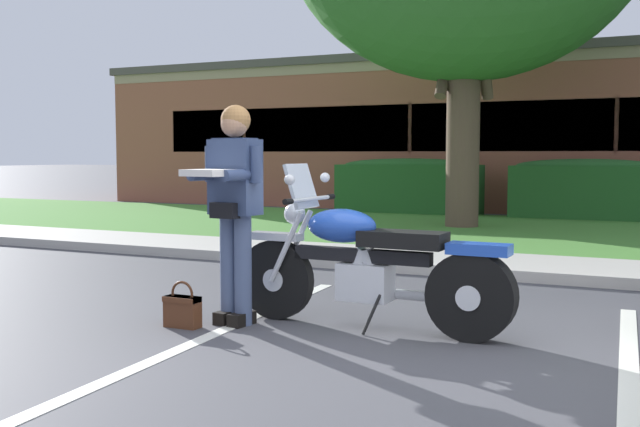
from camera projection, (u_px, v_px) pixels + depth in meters
name	position (u px, v px, depth m)	size (l,w,h in m)	color
ground_plane	(348.00, 358.00, 4.89)	(140.00, 140.00, 0.00)	#424247
curb_strip	(477.00, 272.00, 8.04)	(60.00, 0.20, 0.12)	#B7B2A8
concrete_walk	(495.00, 264.00, 8.81)	(60.00, 1.50, 0.08)	#B7B2A8
grass_lawn	(546.00, 234.00, 12.23)	(60.00, 6.12, 0.06)	#478433
stall_stripe_0	(217.00, 332.00, 5.56)	(0.12, 4.40, 0.01)	silver
stall_stripe_1	(629.00, 382.00, 4.34)	(0.12, 4.40, 0.01)	silver
motorcycle	(378.00, 266.00, 5.62)	(2.24, 0.82, 1.26)	black
rider_person	(233.00, 196.00, 5.77)	(0.53, 0.60, 1.70)	black
handbag	(182.00, 309.00, 5.73)	(0.28, 0.13, 0.36)	#562D19
hedge_left	(408.00, 185.00, 16.40)	(3.16, 0.90, 1.24)	#235623
hedge_center_left	(585.00, 188.00, 14.82)	(2.86, 0.90, 1.24)	#235623
brick_building	(632.00, 135.00, 20.76)	(26.63, 11.95, 3.73)	#93513D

